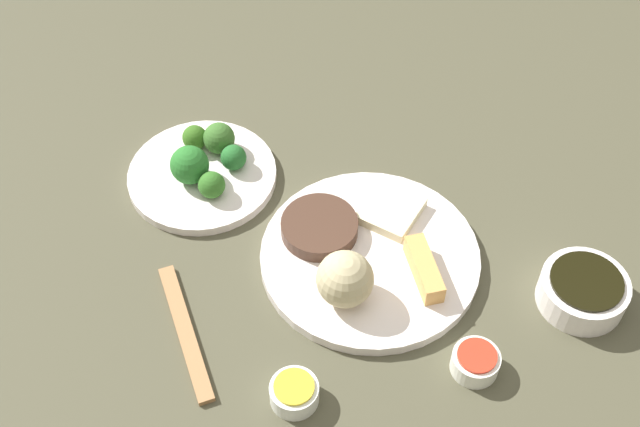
{
  "coord_description": "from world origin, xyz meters",
  "views": [
    {
      "loc": [
        -0.68,
        -0.02,
        0.91
      ],
      "look_at": [
        0.01,
        0.09,
        0.06
      ],
      "focal_mm": 46.37,
      "sensor_mm": 36.0,
      "label": 1
    }
  ],
  "objects_px": {
    "soy_sauce_bowl": "(583,291)",
    "sauce_ramekin_sweet_and_sour": "(475,362)",
    "main_plate": "(370,257)",
    "chopsticks_pair": "(185,332)",
    "sauce_ramekin_hot_mustard": "(294,393)",
    "broccoli_plate": "(202,175)"
  },
  "relations": [
    {
      "from": "sauce_ramekin_hot_mustard",
      "to": "sauce_ramekin_sweet_and_sour",
      "type": "distance_m",
      "value": 0.22
    },
    {
      "from": "main_plate",
      "to": "sauce_ramekin_sweet_and_sour",
      "type": "distance_m",
      "value": 0.2
    },
    {
      "from": "chopsticks_pair",
      "to": "soy_sauce_bowl",
      "type": "bearing_deg",
      "value": -75.31
    },
    {
      "from": "broccoli_plate",
      "to": "sauce_ramekin_hot_mustard",
      "type": "height_order",
      "value": "sauce_ramekin_hot_mustard"
    },
    {
      "from": "soy_sauce_bowl",
      "to": "chopsticks_pair",
      "type": "height_order",
      "value": "soy_sauce_bowl"
    },
    {
      "from": "soy_sauce_bowl",
      "to": "chopsticks_pair",
      "type": "relative_size",
      "value": 0.54
    },
    {
      "from": "broccoli_plate",
      "to": "chopsticks_pair",
      "type": "height_order",
      "value": "broccoli_plate"
    },
    {
      "from": "soy_sauce_bowl",
      "to": "sauce_ramekin_hot_mustard",
      "type": "xyz_separation_m",
      "value": [
        -0.19,
        0.34,
        -0.01
      ]
    },
    {
      "from": "broccoli_plate",
      "to": "main_plate",
      "type": "bearing_deg",
      "value": -112.95
    },
    {
      "from": "main_plate",
      "to": "sauce_ramekin_hot_mustard",
      "type": "bearing_deg",
      "value": 163.62
    },
    {
      "from": "main_plate",
      "to": "chopsticks_pair",
      "type": "distance_m",
      "value": 0.26
    },
    {
      "from": "broccoli_plate",
      "to": "soy_sauce_bowl",
      "type": "relative_size",
      "value": 1.91
    },
    {
      "from": "main_plate",
      "to": "broccoli_plate",
      "type": "bearing_deg",
      "value": 67.05
    },
    {
      "from": "soy_sauce_bowl",
      "to": "chopsticks_pair",
      "type": "distance_m",
      "value": 0.5
    },
    {
      "from": "soy_sauce_bowl",
      "to": "sauce_ramekin_sweet_and_sour",
      "type": "bearing_deg",
      "value": 132.83
    },
    {
      "from": "main_plate",
      "to": "chopsticks_pair",
      "type": "relative_size",
      "value": 1.42
    },
    {
      "from": "broccoli_plate",
      "to": "sauce_ramekin_sweet_and_sour",
      "type": "height_order",
      "value": "sauce_ramekin_sweet_and_sour"
    },
    {
      "from": "main_plate",
      "to": "sauce_ramekin_sweet_and_sour",
      "type": "bearing_deg",
      "value": -134.43
    },
    {
      "from": "main_plate",
      "to": "chopsticks_pair",
      "type": "height_order",
      "value": "main_plate"
    },
    {
      "from": "main_plate",
      "to": "chopsticks_pair",
      "type": "bearing_deg",
      "value": 124.78
    },
    {
      "from": "chopsticks_pair",
      "to": "sauce_ramekin_hot_mustard",
      "type": "bearing_deg",
      "value": -114.0
    },
    {
      "from": "soy_sauce_bowl",
      "to": "sauce_ramekin_hot_mustard",
      "type": "bearing_deg",
      "value": 120.0
    }
  ]
}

